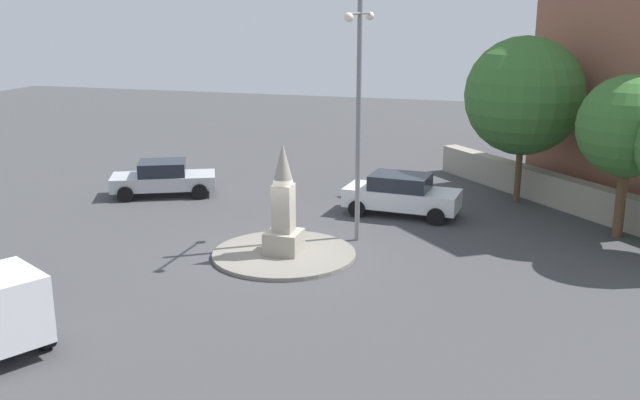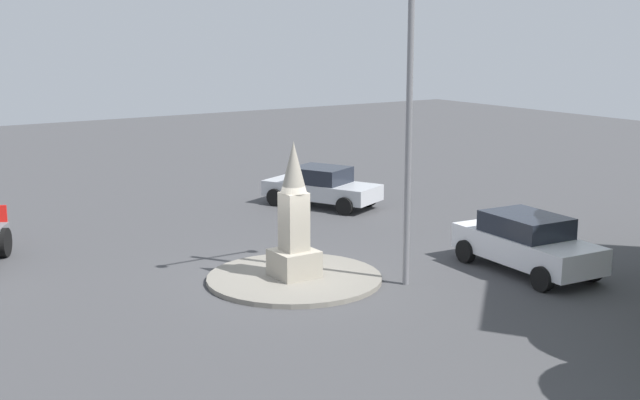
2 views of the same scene
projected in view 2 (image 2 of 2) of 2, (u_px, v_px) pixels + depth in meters
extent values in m
plane|color=#424244|center=(294.00, 281.00, 21.71)|extent=(80.00, 80.00, 0.00)
cylinder|color=gray|center=(294.00, 278.00, 21.70)|extent=(4.54, 4.54, 0.13)
cube|color=#9E9687|center=(294.00, 263.00, 21.62)|extent=(1.07, 1.07, 0.69)
cube|color=#9E9687|center=(294.00, 222.00, 21.39)|extent=(0.61, 0.61, 1.51)
cone|color=#9E9687|center=(294.00, 167.00, 21.11)|extent=(0.67, 0.67, 1.31)
cylinder|color=slate|center=(409.00, 129.00, 20.61)|extent=(0.16, 0.16, 7.95)
cube|color=silver|center=(527.00, 248.00, 22.39)|extent=(2.03, 4.38, 0.69)
cube|color=#1E232D|center=(526.00, 224.00, 22.33)|extent=(1.73, 2.27, 0.55)
cylinder|color=black|center=(466.00, 251.00, 23.33)|extent=(0.27, 0.65, 0.64)
cylinder|color=black|center=(512.00, 244.00, 24.15)|extent=(0.27, 0.65, 0.64)
cylinder|color=black|center=(542.00, 279.00, 20.78)|extent=(0.27, 0.65, 0.64)
cylinder|color=black|center=(592.00, 269.00, 21.60)|extent=(0.27, 0.65, 0.64)
cube|color=#B7BABF|center=(322.00, 190.00, 30.60)|extent=(3.32, 4.55, 0.56)
cube|color=#1E232D|center=(321.00, 175.00, 30.50)|extent=(2.21, 2.36, 0.56)
cylinder|color=black|center=(275.00, 197.00, 30.71)|extent=(0.47, 0.67, 0.64)
cylinder|color=black|center=(301.00, 190.00, 32.13)|extent=(0.47, 0.67, 0.64)
cylinder|color=black|center=(345.00, 206.00, 29.19)|extent=(0.47, 0.67, 0.64)
cylinder|color=black|center=(368.00, 198.00, 30.61)|extent=(0.47, 0.67, 0.64)
cylinder|color=black|center=(3.00, 242.00, 23.88)|extent=(0.65, 0.87, 0.84)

